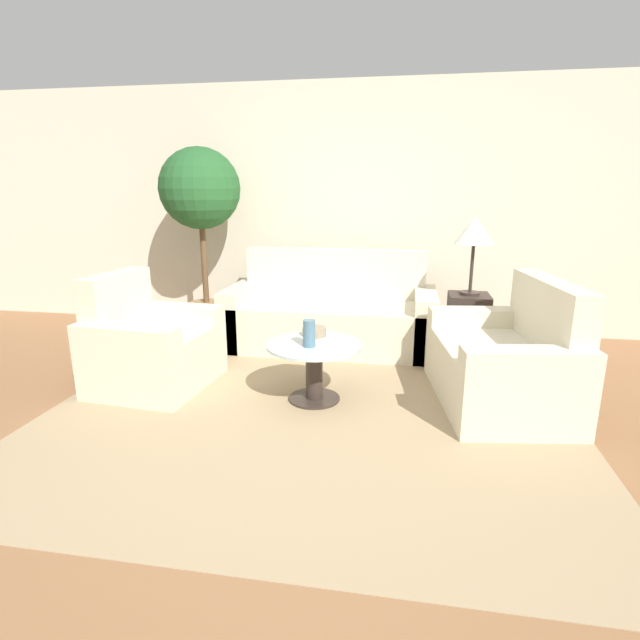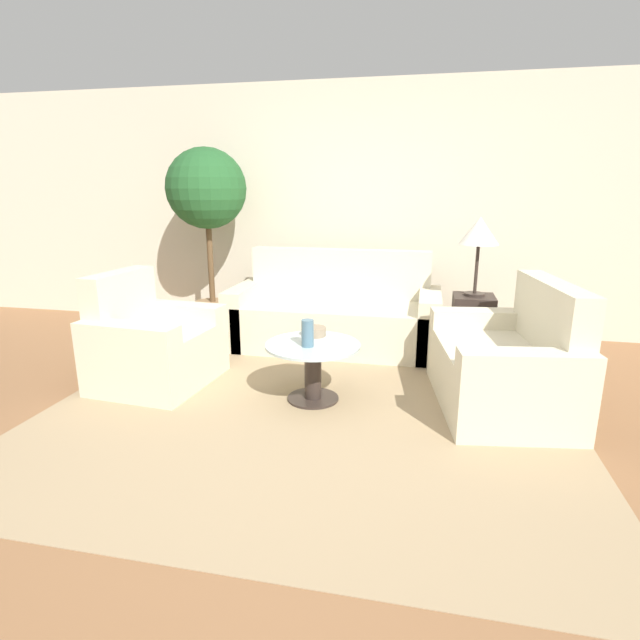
# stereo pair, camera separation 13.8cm
# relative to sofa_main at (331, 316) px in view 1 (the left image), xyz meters

# --- Properties ---
(ground_plane) EXTENTS (14.00, 14.00, 0.00)m
(ground_plane) POSITION_rel_sofa_main_xyz_m (0.04, -2.00, -0.29)
(ground_plane) COLOR #8E603D
(wall_back) EXTENTS (10.00, 0.06, 2.60)m
(wall_back) POSITION_rel_sofa_main_xyz_m (0.04, 0.72, 1.01)
(wall_back) COLOR beige
(wall_back) RESTS_ON ground_plane
(rug) EXTENTS (3.65, 3.56, 0.01)m
(rug) POSITION_rel_sofa_main_xyz_m (0.08, -1.37, -0.29)
(rug) COLOR tan
(rug) RESTS_ON ground_plane
(sofa_main) EXTENTS (2.02, 0.86, 0.93)m
(sofa_main) POSITION_rel_sofa_main_xyz_m (0.00, 0.00, 0.00)
(sofa_main) COLOR beige
(sofa_main) RESTS_ON ground_plane
(armchair) EXTENTS (0.87, 0.96, 0.89)m
(armchair) POSITION_rel_sofa_main_xyz_m (-1.27, -1.29, -0.00)
(armchair) COLOR beige
(armchair) RESTS_ON ground_plane
(loveseat) EXTENTS (1.00, 1.36, 0.91)m
(loveseat) POSITION_rel_sofa_main_xyz_m (1.48, -1.16, -0.00)
(loveseat) COLOR beige
(loveseat) RESTS_ON ground_plane
(coffee_table) EXTENTS (0.69, 0.69, 0.44)m
(coffee_table) POSITION_rel_sofa_main_xyz_m (0.08, -1.37, -0.01)
(coffee_table) COLOR #332823
(coffee_table) RESTS_ON ground_plane
(side_table) EXTENTS (0.36, 0.36, 0.59)m
(side_table) POSITION_rel_sofa_main_xyz_m (1.29, -0.15, 0.00)
(side_table) COLOR #332823
(side_table) RESTS_ON ground_plane
(table_lamp) EXTENTS (0.34, 0.34, 0.70)m
(table_lamp) POSITION_rel_sofa_main_xyz_m (1.29, -0.15, 0.85)
(table_lamp) COLOR #332823
(table_lamp) RESTS_ON side_table
(potted_plant) EXTENTS (0.81, 0.81, 1.93)m
(potted_plant) POSITION_rel_sofa_main_xyz_m (-1.36, 0.13, 1.11)
(potted_plant) COLOR #93704C
(potted_plant) RESTS_ON ground_plane
(vase) EXTENTS (0.09, 0.09, 0.19)m
(vase) POSITION_rel_sofa_main_xyz_m (0.06, -1.43, 0.24)
(vase) COLOR slate
(vase) RESTS_ON coffee_table
(bowl) EXTENTS (0.18, 0.18, 0.07)m
(bowl) POSITION_rel_sofa_main_xyz_m (0.05, -1.16, 0.18)
(bowl) COLOR gray
(bowl) RESTS_ON coffee_table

